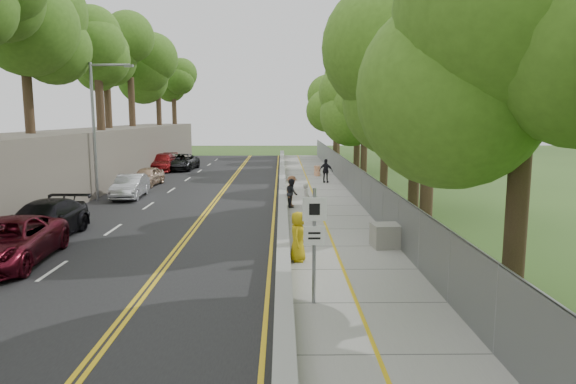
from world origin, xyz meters
TOP-DOWN VIEW (x-y plane):
  - ground at (0.00, 0.00)m, footprint 140.00×140.00m
  - road at (-5.40, 15.00)m, footprint 11.20×66.00m
  - sidewalk at (2.55, 15.00)m, footprint 4.20×66.00m
  - jersey_barrier at (0.25, 15.00)m, footprint 0.42×66.00m
  - rock_embankment at (-13.50, 15.00)m, footprint 5.00×66.00m
  - chainlink_fence at (4.65, 15.00)m, footprint 0.04×66.00m
  - trees_embankment at (-13.00, 15.00)m, footprint 6.40×66.00m
  - trees_fenceside at (7.00, 15.00)m, footprint 7.00×66.00m
  - streetlight at (-10.46, 14.00)m, footprint 2.52×0.22m
  - signpost at (1.05, -3.02)m, footprint 0.62×0.09m
  - construction_barrel at (3.14, 26.00)m, footprint 0.51×0.51m
  - concrete_block at (4.30, 2.87)m, footprint 1.42×1.12m
  - car_2 at (-9.00, 0.73)m, footprint 2.98×5.71m
  - car_3 at (-9.37, 4.25)m, footprint 2.30×5.35m
  - car_4 at (-9.40, 20.34)m, footprint 1.94×4.05m
  - car_5 at (-9.00, 14.83)m, footprint 1.66×4.33m
  - car_6 at (-9.00, 30.94)m, footprint 2.75×5.39m
  - car_7 at (-10.53, 30.02)m, footprint 2.24×5.35m
  - car_8 at (-10.60, 32.24)m, footprint 1.77×4.00m
  - painter_0 at (0.75, 1.00)m, footprint 0.72×0.94m
  - painter_1 at (1.45, 9.86)m, footprint 0.51×0.64m
  - painter_2 at (0.75, 11.42)m, footprint 0.66×0.81m
  - painter_3 at (0.75, 11.70)m, footprint 0.99×1.25m
  - person_far at (3.49, 21.70)m, footprint 1.12×0.79m

SIDE VIEW (x-z plane):
  - ground at x=0.00m, z-range 0.00..0.00m
  - road at x=-5.40m, z-range 0.00..0.04m
  - sidewalk at x=2.55m, z-range 0.00..0.05m
  - jersey_barrier at x=0.25m, z-range 0.00..0.60m
  - construction_barrel at x=3.14m, z-range 0.05..0.89m
  - concrete_block at x=4.30m, z-range 0.05..0.93m
  - car_4 at x=-9.40m, z-range 0.04..1.37m
  - car_8 at x=-10.60m, z-range 0.04..1.38m
  - car_5 at x=-9.00m, z-range 0.04..1.45m
  - car_6 at x=-9.00m, z-range 0.04..1.50m
  - car_2 at x=-9.00m, z-range 0.04..1.58m
  - car_3 at x=-9.37m, z-range 0.04..1.58m
  - car_7 at x=-10.53m, z-range 0.04..1.58m
  - painter_1 at x=1.45m, z-range 0.05..1.57m
  - painter_2 at x=0.75m, z-range 0.05..1.61m
  - painter_3 at x=0.75m, z-range 0.05..1.74m
  - painter_0 at x=0.75m, z-range 0.05..1.77m
  - person_far at x=3.49m, z-range 0.05..1.82m
  - chainlink_fence at x=4.65m, z-range 0.00..2.00m
  - signpost at x=1.05m, z-range 0.41..3.51m
  - rock_embankment at x=-13.50m, z-range 0.00..4.00m
  - streetlight at x=-10.46m, z-range 0.64..8.64m
  - trees_fenceside at x=7.00m, z-range 0.00..14.00m
  - trees_embankment at x=-13.00m, z-range 4.00..17.00m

